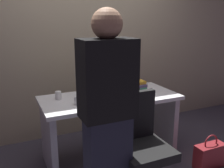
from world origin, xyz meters
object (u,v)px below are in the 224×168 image
at_px(keyboard, 107,98).
at_px(mouse, 130,93).
at_px(monitor, 110,71).
at_px(office_chair, 141,151).
at_px(cup_near_keyboard, 78,100).
at_px(desk, 110,115).
at_px(handbag, 210,155).
at_px(cup_by_monitor, 58,95).
at_px(person_at_desk, 107,118).
at_px(book_stack, 138,85).

relative_size(keyboard, mouse, 4.30).
bearing_deg(monitor, mouse, -35.39).
distance_m(office_chair, cup_near_keyboard, 0.78).
bearing_deg(keyboard, mouse, 5.52).
bearing_deg(desk, keyboard, -138.58).
bearing_deg(handbag, cup_by_monitor, 151.89).
bearing_deg(person_at_desk, cup_near_keyboard, 92.32).
xyz_separation_m(person_at_desk, keyboard, (0.30, 0.73, -0.10)).
distance_m(monitor, mouse, 0.33).
bearing_deg(cup_by_monitor, book_stack, -1.68).
distance_m(person_at_desk, handbag, 1.45).
distance_m(monitor, keyboard, 0.32).
xyz_separation_m(cup_near_keyboard, handbag, (1.29, -0.53, -0.64)).
relative_size(cup_by_monitor, book_stack, 0.45).
distance_m(person_at_desk, cup_near_keyboard, 0.68).
xyz_separation_m(keyboard, handbag, (0.95, -0.58, -0.61)).
xyz_separation_m(desk, book_stack, (0.40, 0.09, 0.28)).
bearing_deg(mouse, cup_near_keyboard, -172.50).
bearing_deg(handbag, cup_near_keyboard, 157.73).
height_order(book_stack, handbag, book_stack).
bearing_deg(keyboard, cup_by_monitor, 159.18).
relative_size(desk, handbag, 3.98).
relative_size(office_chair, mouse, 9.40).
distance_m(desk, cup_near_keyboard, 0.50).
relative_size(mouse, cup_near_keyboard, 1.12).
xyz_separation_m(mouse, cup_near_keyboard, (-0.63, -0.08, 0.03)).
bearing_deg(person_at_desk, office_chair, 14.65).
bearing_deg(desk, office_chair, -91.33).
distance_m(office_chair, monitor, 0.98).
distance_m(desk, cup_by_monitor, 0.62).
bearing_deg(office_chair, book_stack, 62.08).
bearing_deg(mouse, handbag, -43.07).
height_order(person_at_desk, monitor, person_at_desk).
bearing_deg(handbag, keyboard, 148.63).
bearing_deg(book_stack, handbag, -56.78).
height_order(cup_near_keyboard, book_stack, book_stack).
xyz_separation_m(desk, mouse, (0.23, -0.03, 0.24)).
bearing_deg(desk, book_stack, 12.92).
relative_size(desk, monitor, 2.78).
relative_size(office_chair, handbag, 2.49).
bearing_deg(handbag, desk, 144.00).
height_order(monitor, keyboard, monitor).
xyz_separation_m(monitor, cup_by_monitor, (-0.59, 0.02, -0.21)).
xyz_separation_m(desk, person_at_desk, (-0.37, -0.79, 0.33)).
bearing_deg(cup_near_keyboard, cup_by_monitor, 121.06).
relative_size(office_chair, book_stack, 4.90).
distance_m(keyboard, cup_by_monitor, 0.51).
height_order(cup_by_monitor, handbag, cup_by_monitor).
xyz_separation_m(office_chair, monitor, (0.06, 0.80, 0.56)).
height_order(office_chair, person_at_desk, person_at_desk).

